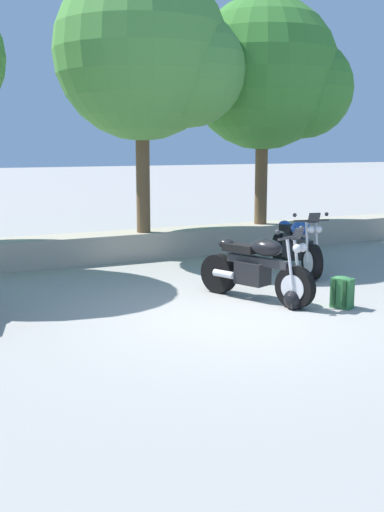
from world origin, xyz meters
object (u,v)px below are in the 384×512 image
object	(u,v)px
rider_backpack	(342,291)
leafy_tree_mid_right	(272,77)
motorcycle_blue_far_right	(297,246)
leafy_tree_mid_left	(151,56)
rider_helmet	(293,300)
motorcycle_black_centre	(257,269)

from	to	relation	value
rider_backpack	leafy_tree_mid_right	size ratio (longest dim) A/B	0.09
motorcycle_blue_far_right	leafy_tree_mid_left	xyz separation A→B (m)	(-1.83, 2.45, 3.56)
rider_helmet	leafy_tree_mid_left	bearing A→B (deg)	92.62
rider_helmet	rider_backpack	bearing A→B (deg)	-21.74
leafy_tree_mid_right	rider_backpack	bearing A→B (deg)	-112.07
leafy_tree_mid_left	rider_helmet	bearing A→B (deg)	-87.38
motorcycle_blue_far_right	rider_helmet	distance (m)	2.74
rider_backpack	leafy_tree_mid_left	bearing A→B (deg)	100.18
rider_backpack	leafy_tree_mid_right	world-z (taller)	leafy_tree_mid_right
motorcycle_blue_far_right	motorcycle_black_centre	bearing A→B (deg)	-140.40
motorcycle_black_centre	rider_backpack	world-z (taller)	motorcycle_black_centre
rider_helmet	leafy_tree_mid_left	size ratio (longest dim) A/B	0.05
leafy_tree_mid_right	rider_helmet	bearing A→B (deg)	-119.62
rider_helmet	leafy_tree_mid_right	distance (m)	6.57
rider_helmet	motorcycle_black_centre	bearing A→B (deg)	107.19
motorcycle_blue_far_right	leafy_tree_mid_left	world-z (taller)	leafy_tree_mid_left
motorcycle_black_centre	leafy_tree_mid_right	xyz separation A→B (m)	(2.91, 4.08, 3.30)
motorcycle_black_centre	rider_helmet	distance (m)	0.78
motorcycle_black_centre	motorcycle_blue_far_right	bearing A→B (deg)	39.60
motorcycle_blue_far_right	rider_helmet	world-z (taller)	motorcycle_blue_far_right
motorcycle_blue_far_right	leafy_tree_mid_left	distance (m)	4.70
rider_helmet	leafy_tree_mid_right	bearing A→B (deg)	60.38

